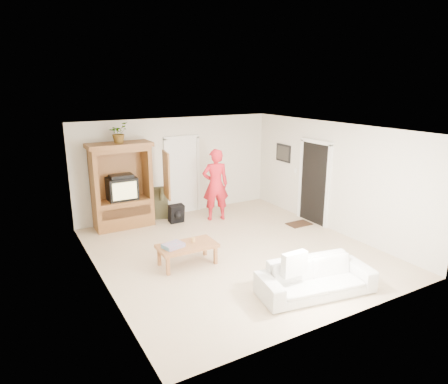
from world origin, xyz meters
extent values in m
plane|color=tan|center=(0.00, 0.00, 0.00)|extent=(6.00, 6.00, 0.00)
plane|color=white|center=(0.00, 0.00, 2.60)|extent=(6.00, 6.00, 0.00)
plane|color=silver|center=(0.00, 3.00, 1.30)|extent=(5.50, 0.00, 5.50)
plane|color=silver|center=(0.00, -3.00, 1.30)|extent=(5.50, 0.00, 5.50)
plane|color=silver|center=(-2.75, 0.00, 1.30)|extent=(0.00, 6.00, 6.00)
plane|color=silver|center=(2.75, 0.00, 1.30)|extent=(0.00, 6.00, 6.00)
cube|color=brown|center=(-1.60, 2.65, 0.35)|extent=(1.40, 0.60, 0.70)
cube|color=brown|center=(-2.25, 2.65, 1.30)|extent=(0.10, 0.60, 1.20)
cube|color=brown|center=(-0.95, 2.65, 1.30)|extent=(0.10, 0.60, 1.20)
cube|color=brown|center=(-1.60, 2.92, 1.30)|extent=(1.40, 0.06, 1.20)
cube|color=brown|center=(-1.60, 2.65, 1.95)|extent=(1.40, 0.60, 0.10)
cube|color=brown|center=(-1.60, 2.65, 2.05)|extent=(1.52, 0.68, 0.10)
cube|color=brown|center=(-0.62, 2.18, 1.30)|extent=(0.16, 0.67, 1.15)
cube|color=black|center=(-1.60, 2.68, 0.97)|extent=(0.70, 0.52, 0.55)
cube|color=tan|center=(-1.60, 2.41, 0.98)|extent=(0.58, 0.02, 0.42)
cube|color=black|center=(-1.60, 2.65, 1.29)|extent=(0.55, 0.35, 0.08)
cube|color=#A56638|center=(-1.60, 2.37, 0.45)|extent=(1.19, 0.03, 0.25)
cube|color=white|center=(0.15, 2.97, 1.02)|extent=(0.85, 0.05, 2.04)
cube|color=black|center=(2.73, 0.60, 1.02)|extent=(0.05, 0.90, 2.04)
cube|color=black|center=(2.73, 1.90, 1.60)|extent=(0.03, 0.60, 0.48)
cube|color=#382316|center=(2.30, 0.60, 0.01)|extent=(0.60, 0.40, 0.02)
imported|color=#4C7238|center=(-1.60, 2.63, 2.34)|extent=(0.58, 0.58, 0.49)
imported|color=red|center=(0.65, 2.00, 0.94)|extent=(0.78, 0.61, 1.87)
imported|color=silver|center=(0.29, -2.21, 0.29)|extent=(2.08, 1.10, 0.58)
cube|color=#A56638|center=(-1.13, -0.12, 0.39)|extent=(1.15, 0.64, 0.06)
cube|color=#A56638|center=(-1.64, -0.35, 0.18)|extent=(0.06, 0.06, 0.36)
cube|color=#A56638|center=(-1.63, 0.13, 0.18)|extent=(0.06, 0.06, 0.36)
cube|color=#A56638|center=(-0.64, -0.36, 0.18)|extent=(0.06, 0.06, 0.36)
cube|color=#A56638|center=(-0.63, 0.12, 0.18)|extent=(0.06, 0.06, 0.36)
cube|color=#C94364|center=(-1.43, -0.12, 0.47)|extent=(0.44, 0.36, 0.08)
cylinder|color=tan|center=(-0.98, -0.06, 0.48)|extent=(0.08, 0.08, 0.10)
camera|label=1|loc=(-4.09, -6.76, 3.48)|focal=32.00mm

